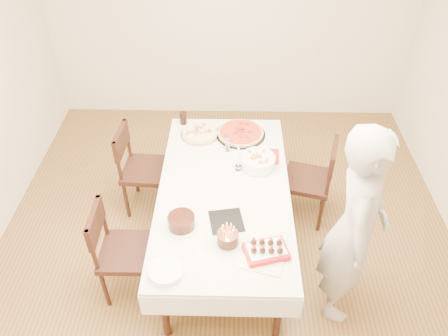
{
  "coord_description": "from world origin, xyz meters",
  "views": [
    {
      "loc": [
        0.04,
        -2.65,
        3.36
      ],
      "look_at": [
        -0.02,
        0.12,
        0.99
      ],
      "focal_mm": 35.0,
      "sensor_mm": 36.0,
      "label": 1
    }
  ],
  "objects_px": {
    "pizza_pepperoni": "(241,133)",
    "strawberry_box": "(266,251)",
    "dining_table": "(224,218)",
    "chair_left_dessert": "(127,252)",
    "cola_glass": "(183,118)",
    "pasta_bowl": "(258,161)",
    "taper_candle": "(238,158)",
    "chair_right_savory": "(307,180)",
    "chair_left_savory": "(146,170)",
    "layer_cake": "(181,222)",
    "person": "(355,228)",
    "birthday_cake": "(228,235)",
    "pizza_white": "(200,134)"
  },
  "relations": [
    {
      "from": "strawberry_box",
      "to": "taper_candle",
      "type": "bearing_deg",
      "value": 102.05
    },
    {
      "from": "chair_left_dessert",
      "to": "birthday_cake",
      "type": "height_order",
      "value": "chair_left_dessert"
    },
    {
      "from": "pizza_pepperoni",
      "to": "strawberry_box",
      "type": "xyz_separation_m",
      "value": [
        0.18,
        -1.51,
        0.02
      ]
    },
    {
      "from": "person",
      "to": "pizza_pepperoni",
      "type": "bearing_deg",
      "value": 44.75
    },
    {
      "from": "cola_glass",
      "to": "layer_cake",
      "type": "xyz_separation_m",
      "value": [
        0.12,
        -1.43,
        -0.01
      ]
    },
    {
      "from": "pizza_pepperoni",
      "to": "layer_cake",
      "type": "relative_size",
      "value": 1.84
    },
    {
      "from": "chair_right_savory",
      "to": "taper_candle",
      "type": "height_order",
      "value": "taper_candle"
    },
    {
      "from": "strawberry_box",
      "to": "dining_table",
      "type": "bearing_deg",
      "value": 115.04
    },
    {
      "from": "chair_left_dessert",
      "to": "cola_glass",
      "type": "height_order",
      "value": "chair_left_dessert"
    },
    {
      "from": "chair_right_savory",
      "to": "pizza_pepperoni",
      "type": "distance_m",
      "value": 0.81
    },
    {
      "from": "chair_left_dessert",
      "to": "cola_glass",
      "type": "xyz_separation_m",
      "value": [
        0.35,
        1.48,
        0.34
      ]
    },
    {
      "from": "pizza_pepperoni",
      "to": "layer_cake",
      "type": "xyz_separation_m",
      "value": [
        -0.48,
        -1.25,
        0.03
      ]
    },
    {
      "from": "pizza_white",
      "to": "layer_cake",
      "type": "distance_m",
      "value": 1.22
    },
    {
      "from": "pizza_white",
      "to": "pasta_bowl",
      "type": "bearing_deg",
      "value": -39.57
    },
    {
      "from": "taper_candle",
      "to": "strawberry_box",
      "type": "xyz_separation_m",
      "value": [
        0.21,
        -0.96,
        -0.09
      ]
    },
    {
      "from": "chair_left_dessert",
      "to": "layer_cake",
      "type": "height_order",
      "value": "chair_left_dessert"
    },
    {
      "from": "pasta_bowl",
      "to": "taper_candle",
      "type": "bearing_deg",
      "value": -163.99
    },
    {
      "from": "chair_right_savory",
      "to": "pasta_bowl",
      "type": "bearing_deg",
      "value": -150.81
    },
    {
      "from": "person",
      "to": "strawberry_box",
      "type": "height_order",
      "value": "person"
    },
    {
      "from": "dining_table",
      "to": "chair_left_savory",
      "type": "distance_m",
      "value": 0.97
    },
    {
      "from": "person",
      "to": "pasta_bowl",
      "type": "bearing_deg",
      "value": 50.89
    },
    {
      "from": "pizza_pepperoni",
      "to": "layer_cake",
      "type": "height_order",
      "value": "layer_cake"
    },
    {
      "from": "chair_left_dessert",
      "to": "pasta_bowl",
      "type": "bearing_deg",
      "value": -144.45
    },
    {
      "from": "taper_candle",
      "to": "cola_glass",
      "type": "xyz_separation_m",
      "value": [
        -0.57,
        0.72,
        -0.07
      ]
    },
    {
      "from": "chair_left_dessert",
      "to": "strawberry_box",
      "type": "xyz_separation_m",
      "value": [
        1.12,
        -0.21,
        0.31
      ]
    },
    {
      "from": "pizza_white",
      "to": "taper_candle",
      "type": "bearing_deg",
      "value": -53.6
    },
    {
      "from": "birthday_cake",
      "to": "person",
      "type": "bearing_deg",
      "value": 1.34
    },
    {
      "from": "dining_table",
      "to": "birthday_cake",
      "type": "relative_size",
      "value": 12.81
    },
    {
      "from": "dining_table",
      "to": "chair_left_dessert",
      "type": "distance_m",
      "value": 0.94
    },
    {
      "from": "chair_right_savory",
      "to": "cola_glass",
      "type": "height_order",
      "value": "chair_right_savory"
    },
    {
      "from": "dining_table",
      "to": "chair_left_dessert",
      "type": "relative_size",
      "value": 2.25
    },
    {
      "from": "cola_glass",
      "to": "birthday_cake",
      "type": "distance_m",
      "value": 1.66
    },
    {
      "from": "dining_table",
      "to": "pasta_bowl",
      "type": "distance_m",
      "value": 0.62
    },
    {
      "from": "taper_candle",
      "to": "strawberry_box",
      "type": "relative_size",
      "value": 0.85
    },
    {
      "from": "dining_table",
      "to": "birthday_cake",
      "type": "bearing_deg",
      "value": -86.09
    },
    {
      "from": "chair_right_savory",
      "to": "taper_candle",
      "type": "bearing_deg",
      "value": -150.34
    },
    {
      "from": "cola_glass",
      "to": "layer_cake",
      "type": "relative_size",
      "value": 0.49
    },
    {
      "from": "chair_left_savory",
      "to": "chair_left_dessert",
      "type": "distance_m",
      "value": 1.03
    },
    {
      "from": "chair_right_savory",
      "to": "strawberry_box",
      "type": "height_order",
      "value": "chair_right_savory"
    },
    {
      "from": "pizza_pepperoni",
      "to": "strawberry_box",
      "type": "height_order",
      "value": "strawberry_box"
    },
    {
      "from": "chair_right_savory",
      "to": "layer_cake",
      "type": "bearing_deg",
      "value": -127.2
    },
    {
      "from": "pizza_white",
      "to": "taper_candle",
      "type": "relative_size",
      "value": 1.48
    },
    {
      "from": "cola_glass",
      "to": "strawberry_box",
      "type": "relative_size",
      "value": 0.43
    },
    {
      "from": "pasta_bowl",
      "to": "cola_glass",
      "type": "height_order",
      "value": "cola_glass"
    },
    {
      "from": "dining_table",
      "to": "taper_candle",
      "type": "height_order",
      "value": "taper_candle"
    },
    {
      "from": "chair_right_savory",
      "to": "chair_left_savory",
      "type": "bearing_deg",
      "value": -168.61
    },
    {
      "from": "chair_left_savory",
      "to": "pizza_pepperoni",
      "type": "xyz_separation_m",
      "value": [
        0.95,
        0.26,
        0.29
      ]
    },
    {
      "from": "chair_left_dessert",
      "to": "cola_glass",
      "type": "relative_size",
      "value": 7.07
    },
    {
      "from": "chair_left_dessert",
      "to": "layer_cake",
      "type": "distance_m",
      "value": 0.57
    },
    {
      "from": "chair_left_savory",
      "to": "layer_cake",
      "type": "xyz_separation_m",
      "value": [
        0.47,
        -0.98,
        0.32
      ]
    }
  ]
}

